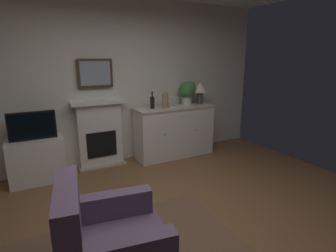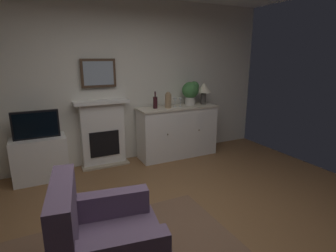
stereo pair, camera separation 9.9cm
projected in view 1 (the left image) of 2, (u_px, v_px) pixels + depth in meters
The scene contains 14 objects.
ground_plane at pixel (185, 236), 2.84m from camera, with size 5.73×4.71×0.10m, color brown.
wall_rear at pixel (113, 83), 4.47m from camera, with size 5.73×0.06×2.72m, color silver.
fireplace_unit at pixel (100, 134), 4.43m from camera, with size 0.87×0.30×1.10m.
framed_picture at pixel (95, 73), 4.22m from camera, with size 0.55×0.04×0.45m.
sideboard_cabinet at pixel (174, 131), 4.90m from camera, with size 1.45×0.49×0.92m.
table_lamp at pixel (200, 89), 4.96m from camera, with size 0.26×0.26×0.40m.
wine_bottle at pixel (152, 102), 4.58m from camera, with size 0.08×0.08×0.29m.
wine_glass_left at pixel (172, 100), 4.69m from camera, with size 0.07×0.07×0.16m.
wine_glass_center at pixel (177, 100), 4.75m from camera, with size 0.07×0.07×0.16m.
vase_decorative at pixel (165, 100), 4.61m from camera, with size 0.11×0.11×0.28m.
tv_cabinet at pixel (37, 160), 3.90m from camera, with size 0.75×0.42×0.65m.
tv_set at pixel (32, 126), 3.75m from camera, with size 0.62×0.07×0.40m.
potted_plant_small at pixel (187, 91), 4.89m from camera, with size 0.30×0.30×0.43m.
armchair at pixel (109, 245), 2.07m from camera, with size 0.92×0.88×0.92m.
Camera 1 is at (-1.32, -2.08, 1.79)m, focal length 28.80 mm.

